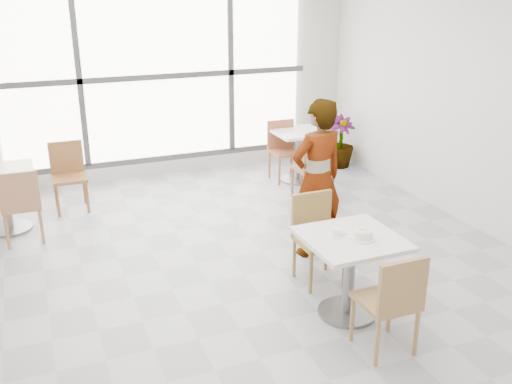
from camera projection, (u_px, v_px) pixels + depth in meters
name	position (u px, v px, depth m)	size (l,w,h in m)	color
floor	(245.00, 275.00, 5.77)	(7.00, 7.00, 0.00)	#9E9EA5
wall_back	(157.00, 76.00, 8.29)	(6.00, 6.00, 0.00)	silver
wall_right	(497.00, 105.00, 6.31)	(7.00, 7.00, 0.00)	silver
window	(158.00, 76.00, 8.24)	(4.60, 0.07, 2.52)	white
main_table	(350.00, 261.00, 4.93)	(0.80, 0.80, 0.75)	silver
chair_near	(393.00, 298.00, 4.39)	(0.42, 0.42, 0.87)	#9E7748
chair_far	(316.00, 231.00, 5.57)	(0.42, 0.42, 0.87)	olive
oatmeal_bowl	(363.00, 234.00, 4.80)	(0.21, 0.21, 0.09)	white
coffee_cup	(337.00, 233.00, 4.86)	(0.16, 0.13, 0.07)	white
person	(317.00, 179.00, 5.97)	(0.62, 0.41, 1.70)	black
bg_table_left	(4.00, 191.00, 6.67)	(0.70, 0.70, 0.75)	white
bg_table_right	(298.00, 149.00, 8.37)	(0.70, 0.70, 0.75)	white
bg_chair_left_near	(21.00, 202.00, 6.31)	(0.42, 0.42, 0.87)	#9D6B49
bg_chair_left_far	(68.00, 171.00, 7.33)	(0.42, 0.42, 0.87)	brown
bg_chair_right_near	(314.00, 165.00, 7.57)	(0.42, 0.42, 0.87)	#8F5C40
bg_chair_right_far	(283.00, 146.00, 8.45)	(0.42, 0.42, 0.87)	#A45D3A
plant_right	(340.00, 141.00, 9.04)	(0.46, 0.46, 0.82)	#497742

